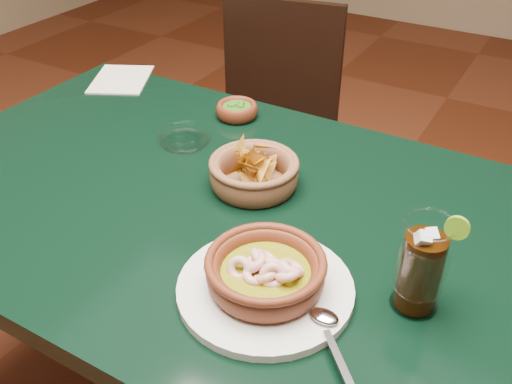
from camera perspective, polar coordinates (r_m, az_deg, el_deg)
The scene contains 8 objects.
dining_table at distance 1.14m, azimuth -5.58°, elevation -4.08°, with size 1.20×0.80×0.75m.
dining_chair at distance 1.84m, azimuth 1.33°, elevation 5.91°, with size 0.47×0.47×0.87m.
shrimp_plate at distance 0.85m, azimuth 0.99°, elevation -8.42°, with size 0.33×0.27×0.08m.
chip_basket at distance 1.08m, azimuth -0.21°, elevation 1.97°, with size 0.20×0.20×0.12m.
guacamole_ramekin at distance 1.34m, azimuth -1.93°, elevation 8.20°, with size 0.12×0.12×0.04m.
cola_drink at distance 0.84m, azimuth 16.21°, elevation -7.15°, with size 0.15×0.15×0.17m.
glass_ashtray at distance 1.24m, azimuth -7.21°, elevation 5.50°, with size 0.13×0.13×0.03m.
paper_menu at distance 1.58m, azimuth -13.34°, elevation 10.92°, with size 0.21×0.23×0.00m.
Camera 1 is at (0.54, -0.71, 1.36)m, focal length 40.00 mm.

